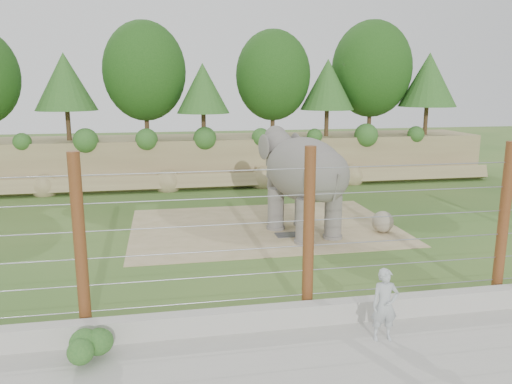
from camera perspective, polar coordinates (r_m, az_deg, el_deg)
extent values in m
plane|color=#366025|center=(16.27, 1.32, -6.97)|extent=(90.00, 90.00, 0.00)
cube|color=olive|center=(28.52, -4.11, 3.84)|extent=(30.00, 4.00, 2.50)
cube|color=olive|center=(26.41, -3.50, 1.21)|extent=(30.00, 1.37, 1.07)
cylinder|color=#3F2B19|center=(28.03, -20.65, 7.15)|extent=(0.24, 0.24, 1.58)
sphere|color=#163E10|center=(27.96, -20.98, 11.51)|extent=(3.60, 3.60, 3.60)
cylinder|color=#3F2B19|center=(28.11, -12.38, 8.01)|extent=(0.24, 0.24, 1.92)
sphere|color=#163E10|center=(28.07, -12.63, 13.34)|extent=(4.40, 4.40, 4.40)
cylinder|color=#3F2B19|center=(27.02, -6.00, 7.51)|extent=(0.24, 0.24, 1.40)
sphere|color=#163E10|center=(26.94, -6.09, 11.54)|extent=(3.20, 3.20, 3.20)
cylinder|color=#3F2B19|center=(28.59, 1.91, 8.24)|extent=(0.24, 0.24, 1.82)
sphere|color=#163E10|center=(28.54, 1.95, 13.19)|extent=(4.16, 4.16, 4.16)
cylinder|color=#3F2B19|center=(28.83, 8.06, 7.84)|extent=(0.24, 0.24, 1.50)
sphere|color=#163E10|center=(28.76, 8.18, 11.90)|extent=(3.44, 3.44, 3.44)
cylinder|color=#3F2B19|center=(30.82, 12.82, 8.42)|extent=(0.24, 0.24, 2.03)
sphere|color=#163E10|center=(30.79, 13.07, 13.54)|extent=(4.64, 4.64, 4.64)
cylinder|color=#3F2B19|center=(31.09, 18.82, 7.75)|extent=(0.24, 0.24, 1.64)
sphere|color=#163E10|center=(31.03, 19.10, 11.86)|extent=(3.76, 3.76, 3.76)
cube|color=#9C8B5B|center=(19.17, 0.92, -3.98)|extent=(10.00, 7.00, 0.02)
cube|color=#262628|center=(18.11, 3.86, -4.89)|extent=(1.00, 0.60, 0.03)
sphere|color=gray|center=(18.90, 14.27, -3.32)|extent=(0.79, 0.79, 0.79)
cube|color=beige|center=(11.69, 6.56, -13.62)|extent=(26.00, 0.35, 0.50)
cube|color=beige|center=(10.15, 10.05, -19.58)|extent=(26.00, 4.00, 0.01)
cylinder|color=#5C2B16|center=(11.19, -19.46, -5.81)|extent=(0.26, 0.26, 4.00)
cylinder|color=#5C2B16|center=(11.50, 6.03, -4.68)|extent=(0.26, 0.26, 4.00)
cylinder|color=#5C2B16|center=(13.77, 26.43, -3.11)|extent=(0.26, 0.26, 4.00)
cylinder|color=#95959B|center=(12.02, 5.87, -11.55)|extent=(20.00, 0.02, 0.02)
cylinder|color=#95959B|center=(11.79, 5.94, -8.87)|extent=(20.00, 0.02, 0.02)
cylinder|color=#95959B|center=(11.59, 6.00, -6.10)|extent=(20.00, 0.02, 0.02)
cylinder|color=#95959B|center=(11.42, 6.07, -3.24)|extent=(20.00, 0.02, 0.02)
cylinder|color=#95959B|center=(11.28, 6.13, -0.30)|extent=(20.00, 0.02, 0.02)
cylinder|color=#95959B|center=(11.17, 6.20, 2.71)|extent=(20.00, 0.02, 0.02)
sphere|color=#285D23|center=(10.61, -18.43, -16.60)|extent=(0.62, 0.62, 0.62)
imported|color=silver|center=(11.06, 14.49, -12.38)|extent=(0.61, 0.43, 1.57)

